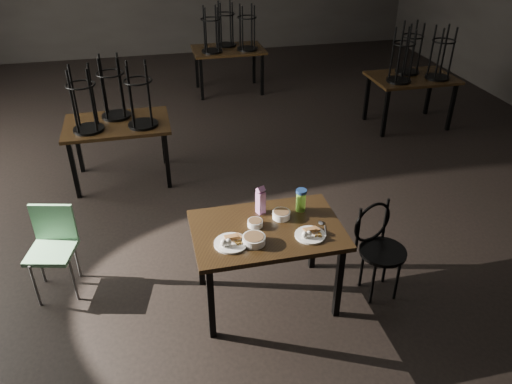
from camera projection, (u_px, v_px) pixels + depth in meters
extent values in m
plane|color=black|center=(234.00, 192.00, 5.90)|extent=(12.00, 12.00, 0.00)
cube|color=black|center=(267.00, 230.00, 3.99)|extent=(1.20, 0.80, 0.04)
cube|color=black|center=(211.00, 303.00, 3.82)|extent=(0.05, 0.05, 0.71)
cube|color=black|center=(339.00, 282.00, 4.02)|extent=(0.05, 0.05, 0.71)
cube|color=black|center=(200.00, 252.00, 4.35)|extent=(0.05, 0.05, 0.71)
cube|color=black|center=(313.00, 236.00, 4.55)|extent=(0.05, 0.05, 0.71)
cylinder|color=white|center=(231.00, 243.00, 3.80)|extent=(0.26, 0.26, 0.02)
cube|color=#9E6938|center=(231.00, 234.00, 3.81)|extent=(0.09, 0.09, 0.04)
cube|color=#9E6938|center=(235.00, 233.00, 3.81)|extent=(0.11, 0.11, 0.03)
ellipsoid|color=white|center=(224.00, 243.00, 3.74)|extent=(0.05, 0.05, 0.06)
ellipsoid|color=white|center=(228.00, 242.00, 3.74)|extent=(0.05, 0.05, 0.06)
cylinder|color=white|center=(310.00, 235.00, 3.89)|extent=(0.24, 0.24, 0.01)
cube|color=#9E6938|center=(310.00, 227.00, 3.90)|extent=(0.09, 0.09, 0.04)
cube|color=#9E6938|center=(313.00, 226.00, 3.90)|extent=(0.10, 0.10, 0.03)
ellipsoid|color=white|center=(305.00, 235.00, 3.83)|extent=(0.05, 0.05, 0.06)
ellipsoid|color=white|center=(309.00, 234.00, 3.84)|extent=(0.05, 0.05, 0.06)
cylinder|color=white|center=(255.00, 223.00, 4.00)|extent=(0.12, 0.12, 0.05)
cylinder|color=brown|center=(255.00, 221.00, 3.99)|extent=(0.11, 0.11, 0.01)
cylinder|color=white|center=(281.00, 215.00, 4.09)|extent=(0.15, 0.15, 0.06)
cylinder|color=brown|center=(281.00, 213.00, 4.08)|extent=(0.13, 0.13, 0.01)
cylinder|color=white|center=(254.00, 240.00, 3.80)|extent=(0.18, 0.18, 0.06)
cylinder|color=brown|center=(254.00, 238.00, 3.78)|extent=(0.15, 0.15, 0.01)
cube|color=#951B80|center=(261.00, 202.00, 4.12)|extent=(0.08, 0.08, 0.20)
cube|color=#951B80|center=(261.00, 190.00, 4.06)|extent=(0.08, 0.08, 0.06)
cylinder|color=#80D23E|center=(301.00, 202.00, 4.16)|extent=(0.09, 0.09, 0.17)
cylinder|color=navy|center=(301.00, 191.00, 4.11)|extent=(0.10, 0.10, 0.03)
ellipsoid|color=silver|center=(321.00, 223.00, 4.03)|extent=(0.06, 0.07, 0.01)
cube|color=silver|center=(325.00, 231.00, 3.95)|extent=(0.04, 0.13, 0.00)
cylinder|color=black|center=(383.00, 252.00, 4.21)|extent=(0.40, 0.40, 0.03)
torus|color=black|center=(372.00, 222.00, 4.23)|extent=(0.38, 0.14, 0.38)
cylinder|color=black|center=(386.00, 262.00, 4.44)|extent=(0.03, 0.03, 0.45)
cylinder|color=black|center=(362.00, 266.00, 4.39)|extent=(0.03, 0.03, 0.45)
cylinder|color=black|center=(373.00, 283.00, 4.21)|extent=(0.03, 0.03, 0.45)
cylinder|color=black|center=(397.00, 279.00, 4.25)|extent=(0.03, 0.03, 0.45)
cube|color=#66A074|center=(52.00, 252.00, 4.24)|extent=(0.45, 0.45, 0.04)
cube|color=#66A074|center=(54.00, 222.00, 4.28)|extent=(0.37, 0.12, 0.35)
cylinder|color=slate|center=(35.00, 286.00, 4.19)|extent=(0.02, 0.02, 0.43)
cylinder|color=slate|center=(74.00, 280.00, 4.25)|extent=(0.02, 0.02, 0.43)
cylinder|color=slate|center=(40.00, 263.00, 4.45)|extent=(0.02, 0.02, 0.43)
cylinder|color=slate|center=(77.00, 258.00, 4.51)|extent=(0.02, 0.02, 0.43)
cube|color=black|center=(117.00, 124.00, 5.78)|extent=(1.20, 0.80, 0.04)
cube|color=black|center=(74.00, 170.00, 5.61)|extent=(0.05, 0.05, 0.71)
cube|color=black|center=(167.00, 161.00, 5.81)|extent=(0.05, 0.05, 0.71)
cube|color=black|center=(78.00, 146.00, 6.15)|extent=(0.05, 0.05, 0.71)
cube|color=black|center=(163.00, 138.00, 6.35)|extent=(0.05, 0.05, 0.71)
cylinder|color=black|center=(89.00, 129.00, 5.58)|extent=(0.34, 0.34, 0.03)
torus|color=black|center=(81.00, 86.00, 5.32)|extent=(0.32, 0.32, 0.02)
cylinder|color=black|center=(93.00, 94.00, 5.50)|extent=(0.03, 0.03, 0.70)
cylinder|color=black|center=(74.00, 96.00, 5.46)|extent=(0.03, 0.03, 0.70)
cylinder|color=black|center=(73.00, 102.00, 5.29)|extent=(0.03, 0.03, 0.70)
cylinder|color=black|center=(92.00, 101.00, 5.33)|extent=(0.03, 0.03, 0.70)
cylinder|color=black|center=(143.00, 124.00, 5.70)|extent=(0.34, 0.34, 0.03)
torus|color=black|center=(138.00, 82.00, 5.44)|extent=(0.32, 0.32, 0.02)
cylinder|color=black|center=(148.00, 90.00, 5.61)|extent=(0.03, 0.03, 0.70)
cylinder|color=black|center=(130.00, 91.00, 5.57)|extent=(0.03, 0.03, 0.70)
cylinder|color=black|center=(130.00, 98.00, 5.41)|extent=(0.03, 0.03, 0.70)
cylinder|color=black|center=(149.00, 96.00, 5.45)|extent=(0.03, 0.03, 0.70)
cylinder|color=black|center=(117.00, 116.00, 5.92)|extent=(0.34, 0.34, 0.03)
torus|color=black|center=(110.00, 74.00, 5.66)|extent=(0.32, 0.32, 0.02)
cylinder|color=black|center=(121.00, 83.00, 5.83)|extent=(0.03, 0.03, 0.70)
cylinder|color=black|center=(103.00, 84.00, 5.79)|extent=(0.03, 0.03, 0.70)
cylinder|color=black|center=(103.00, 90.00, 5.62)|extent=(0.03, 0.03, 0.70)
cylinder|color=black|center=(121.00, 88.00, 5.66)|extent=(0.03, 0.03, 0.70)
cube|color=black|center=(412.00, 78.00, 7.20)|extent=(1.20, 0.80, 0.04)
cube|color=black|center=(385.00, 114.00, 7.03)|extent=(0.05, 0.05, 0.71)
cube|color=black|center=(452.00, 107.00, 7.23)|extent=(0.05, 0.05, 0.71)
cube|color=black|center=(367.00, 98.00, 7.57)|extent=(0.05, 0.05, 0.71)
cube|color=black|center=(429.00, 92.00, 7.77)|extent=(0.05, 0.05, 0.71)
cylinder|color=black|center=(398.00, 80.00, 7.00)|extent=(0.34, 0.34, 0.03)
torus|color=black|center=(404.00, 45.00, 6.74)|extent=(0.32, 0.32, 0.02)
cylinder|color=black|center=(406.00, 52.00, 6.91)|extent=(0.03, 0.03, 0.70)
cylinder|color=black|center=(392.00, 53.00, 6.88)|extent=(0.03, 0.03, 0.70)
cylinder|color=black|center=(399.00, 57.00, 6.71)|extent=(0.03, 0.03, 0.70)
cylinder|color=black|center=(413.00, 56.00, 6.75)|extent=(0.03, 0.03, 0.70)
cylinder|color=black|center=(437.00, 77.00, 7.12)|extent=(0.34, 0.34, 0.03)
torus|color=black|center=(444.00, 42.00, 6.86)|extent=(0.32, 0.32, 0.02)
cylinder|color=black|center=(445.00, 49.00, 7.03)|extent=(0.03, 0.03, 0.70)
cylinder|color=black|center=(432.00, 50.00, 6.99)|extent=(0.03, 0.03, 0.70)
cylinder|color=black|center=(439.00, 54.00, 6.83)|extent=(0.03, 0.03, 0.70)
cylinder|color=black|center=(452.00, 53.00, 6.87)|extent=(0.03, 0.03, 0.70)
cylinder|color=black|center=(407.00, 72.00, 7.34)|extent=(0.34, 0.34, 0.03)
torus|color=black|center=(412.00, 37.00, 7.08)|extent=(0.32, 0.32, 0.02)
cylinder|color=black|center=(414.00, 45.00, 7.25)|extent=(0.03, 0.03, 0.70)
cylinder|color=black|center=(401.00, 45.00, 7.21)|extent=(0.03, 0.03, 0.70)
cylinder|color=black|center=(408.00, 49.00, 7.04)|extent=(0.03, 0.03, 0.70)
cylinder|color=black|center=(421.00, 48.00, 7.08)|extent=(0.03, 0.03, 0.70)
cube|color=black|center=(228.00, 50.00, 8.46)|extent=(1.20, 0.80, 0.04)
cube|color=black|center=(202.00, 79.00, 8.29)|extent=(0.05, 0.05, 0.71)
cube|color=black|center=(262.00, 75.00, 8.49)|extent=(0.05, 0.05, 0.71)
cube|color=black|center=(197.00, 68.00, 8.83)|extent=(0.05, 0.05, 0.71)
cube|color=black|center=(254.00, 64.00, 9.03)|extent=(0.05, 0.05, 0.71)
cylinder|color=black|center=(212.00, 51.00, 8.26)|extent=(0.34, 0.34, 0.03)
torus|color=black|center=(210.00, 20.00, 8.00)|extent=(0.32, 0.32, 0.02)
cylinder|color=black|center=(216.00, 27.00, 8.17)|extent=(0.03, 0.03, 0.70)
cylinder|color=black|center=(204.00, 28.00, 8.14)|extent=(0.03, 0.03, 0.70)
cylinder|color=black|center=(206.00, 30.00, 7.97)|extent=(0.03, 0.03, 0.70)
cylinder|color=black|center=(218.00, 30.00, 8.01)|extent=(0.03, 0.03, 0.70)
cylinder|color=black|center=(247.00, 49.00, 8.38)|extent=(0.34, 0.34, 0.03)
torus|color=black|center=(247.00, 18.00, 8.12)|extent=(0.32, 0.32, 0.02)
cylinder|color=black|center=(252.00, 25.00, 8.29)|extent=(0.03, 0.03, 0.70)
cylinder|color=black|center=(240.00, 26.00, 8.25)|extent=(0.03, 0.03, 0.70)
cylinder|color=black|center=(242.00, 28.00, 8.09)|extent=(0.03, 0.03, 0.70)
cylinder|color=black|center=(254.00, 28.00, 8.13)|extent=(0.03, 0.03, 0.70)
cylinder|color=black|center=(226.00, 45.00, 8.60)|extent=(0.34, 0.34, 0.03)
torus|color=black|center=(225.00, 15.00, 8.34)|extent=(0.32, 0.32, 0.02)
cylinder|color=black|center=(230.00, 21.00, 8.51)|extent=(0.03, 0.03, 0.70)
cylinder|color=black|center=(219.00, 22.00, 8.47)|extent=(0.03, 0.03, 0.70)
cylinder|color=black|center=(221.00, 25.00, 8.30)|extent=(0.03, 0.03, 0.70)
cylinder|color=black|center=(232.00, 24.00, 8.34)|extent=(0.03, 0.03, 0.70)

